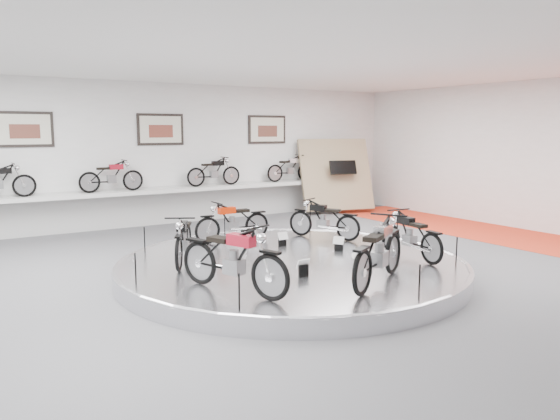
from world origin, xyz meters
TOP-DOWN VIEW (x-y plane):
  - floor at (0.00, 0.00)m, footprint 16.00×16.00m
  - ceiling at (0.00, 0.00)m, footprint 16.00×16.00m
  - wall_back at (0.00, 7.00)m, footprint 16.00×0.00m
  - wall_right at (8.00, 0.00)m, footprint 0.00×14.00m
  - orange_carpet_strip at (6.80, 0.00)m, footprint 2.40×12.60m
  - dado_band at (0.00, 6.98)m, footprint 15.68×0.04m
  - display_platform at (0.00, 0.30)m, footprint 6.40×6.40m
  - platform_rim at (0.00, 0.30)m, footprint 6.40×6.40m
  - shelf at (0.00, 6.70)m, footprint 11.00×0.55m
  - poster_left at (-3.50, 6.96)m, footprint 1.35×0.06m
  - poster_center at (0.00, 6.96)m, footprint 1.35×0.06m
  - poster_right at (3.50, 6.96)m, footprint 1.35×0.06m
  - display_panel at (5.60, 6.10)m, footprint 2.56×1.52m
  - shelf_bike_b at (-1.50, 6.70)m, footprint 1.22×0.43m
  - shelf_bike_c at (1.50, 6.70)m, footprint 1.22×0.43m
  - shelf_bike_d at (4.20, 6.70)m, footprint 1.22×0.43m
  - bike_a at (1.71, 1.59)m, footprint 1.11×1.56m
  - bike_b at (-0.13, 2.40)m, footprint 1.50×0.54m
  - bike_c at (-1.78, 1.15)m, footprint 1.23×1.59m
  - bike_d at (-1.86, -0.94)m, footprint 1.19×1.86m
  - bike_e at (0.24, -1.77)m, footprint 1.88×1.41m
  - bike_f at (1.96, -0.76)m, footprint 0.70×1.56m

SIDE VIEW (x-z plane):
  - floor at x=0.00m, z-range 0.00..0.00m
  - orange_carpet_strip at x=6.80m, z-range 0.00..0.01m
  - display_platform at x=0.00m, z-range 0.00..0.30m
  - platform_rim at x=0.00m, z-range 0.22..0.32m
  - dado_band at x=0.00m, z-range 0.00..1.10m
  - bike_a at x=1.71m, z-range 0.30..1.17m
  - bike_b at x=-0.13m, z-range 0.30..1.18m
  - bike_f at x=1.96m, z-range 0.30..1.18m
  - bike_c at x=-1.78m, z-range 0.30..1.20m
  - bike_d at x=-1.86m, z-range 0.30..1.33m
  - bike_e at x=0.24m, z-range 0.30..1.35m
  - shelf at x=0.00m, z-range 0.95..1.05m
  - display_panel at x=5.60m, z-range 0.10..2.40m
  - shelf_bike_b at x=-1.50m, z-range 1.05..1.78m
  - shelf_bike_c at x=1.50m, z-range 1.05..1.78m
  - shelf_bike_d at x=4.20m, z-range 1.05..1.78m
  - wall_back at x=0.00m, z-range -6.00..10.00m
  - wall_right at x=8.00m, z-range -5.00..9.00m
  - poster_left at x=-3.50m, z-range 2.26..3.14m
  - poster_center at x=0.00m, z-range 2.26..3.14m
  - poster_right at x=3.50m, z-range 2.26..3.14m
  - ceiling at x=0.00m, z-range 4.00..4.00m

